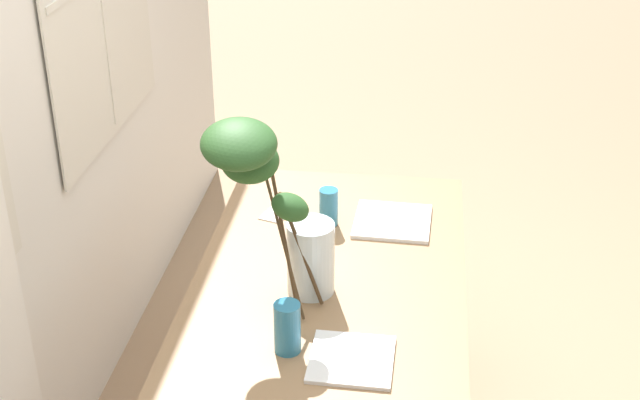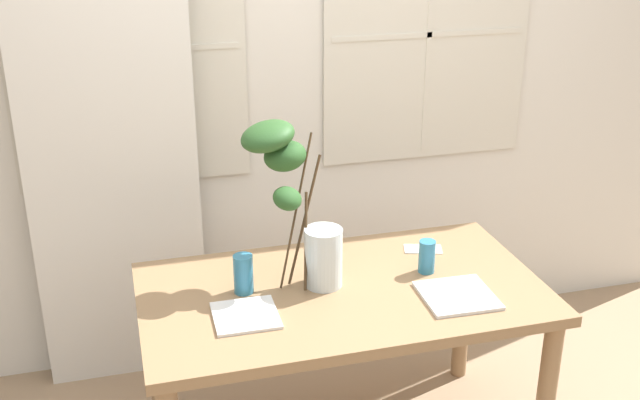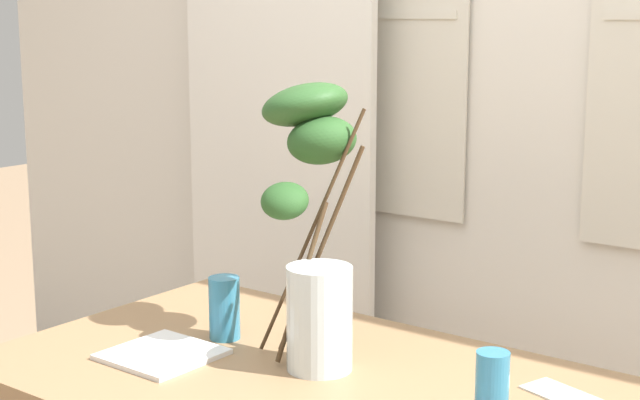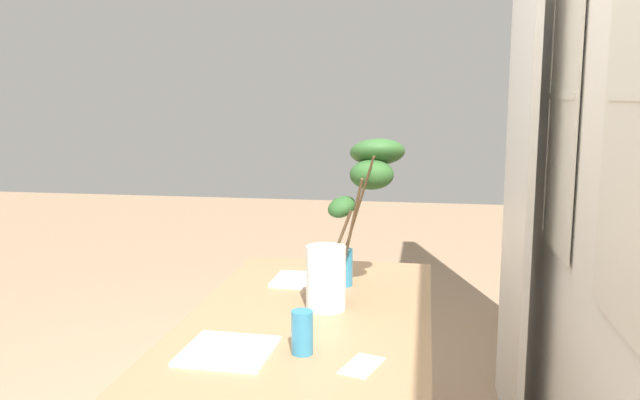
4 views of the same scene
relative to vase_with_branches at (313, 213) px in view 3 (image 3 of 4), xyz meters
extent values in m
cube|color=silver|center=(0.14, 0.83, 0.27)|extent=(4.44, 0.12, 2.67)
cube|color=silver|center=(-0.53, 0.76, 0.43)|extent=(0.92, 0.01, 1.10)
cube|color=silver|center=(-0.53, 0.75, 0.43)|extent=(0.99, 0.01, 1.17)
cube|color=silver|center=(-0.53, 0.75, 0.43)|extent=(0.02, 0.01, 1.10)
cube|color=silver|center=(-0.53, 0.75, 0.43)|extent=(0.92, 0.01, 0.02)
cube|color=white|center=(-0.64, 0.65, 0.05)|extent=(0.72, 0.03, 2.22)
cube|color=#93704C|center=(0.14, -0.13, -0.34)|extent=(1.49, 0.83, 0.04)
cylinder|color=silver|center=(0.08, -0.08, -0.21)|extent=(0.14, 0.14, 0.23)
cylinder|color=silver|center=(0.08, -0.08, -0.28)|extent=(0.13, 0.13, 0.07)
cylinder|color=#47331E|center=(0.01, -0.06, -0.14)|extent=(0.05, 0.14, 0.34)
ellipsoid|color=#285123|center=(-0.05, -0.04, 0.03)|extent=(0.15, 0.15, 0.13)
cylinder|color=#47331E|center=(0.02, -0.01, -0.08)|extent=(0.16, 0.12, 0.46)
ellipsoid|color=#285123|center=(-0.03, 0.07, 0.15)|extent=(0.23, 0.22, 0.14)
cylinder|color=#47331E|center=(-0.01, 0.00, -0.04)|extent=(0.17, 0.18, 0.54)
ellipsoid|color=#285123|center=(-0.09, 0.08, 0.23)|extent=(0.30, 0.29, 0.16)
cylinder|color=teal|center=(-0.22, -0.06, -0.24)|extent=(0.07, 0.07, 0.15)
cylinder|color=teal|center=(0.49, -0.09, -0.25)|extent=(0.06, 0.06, 0.13)
cube|color=white|center=(-0.25, -0.23, -0.31)|extent=(0.23, 0.23, 0.01)
cube|color=silver|center=(0.55, 0.10, -0.32)|extent=(0.17, 0.12, 0.00)
camera|label=1|loc=(-2.13, -0.38, 1.16)|focal=49.88mm
camera|label=2|loc=(-0.62, -2.54, 1.09)|focal=43.69mm
camera|label=3|loc=(1.25, -1.63, 0.43)|focal=53.84mm
camera|label=4|loc=(2.24, 0.26, 0.42)|focal=36.20mm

